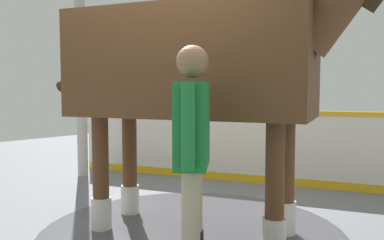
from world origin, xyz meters
name	(u,v)px	position (x,y,z in m)	size (l,w,h in m)	color
ground_plane	(184,227)	(0.00, 0.00, -0.01)	(16.00, 16.00, 0.02)	slate
wet_patch	(192,231)	(0.04, 0.15, 0.00)	(2.95, 2.95, 0.00)	#4C4C54
barrier_wall	(250,149)	(-2.07, -0.65, 0.50)	(2.08, 5.32, 1.08)	silver
roof_post_far	(81,86)	(-0.64, -2.84, 1.42)	(0.16, 0.16, 2.84)	#B7B2A8
horse	(204,65)	(0.00, 0.27, 1.61)	(1.73, 3.49, 2.81)	brown
handler	(192,147)	(0.80, 0.86, 0.98)	(0.56, 0.47, 1.69)	black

